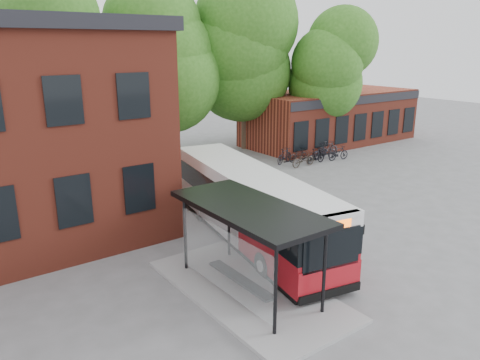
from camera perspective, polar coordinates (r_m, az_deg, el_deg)
ground at (r=18.64m, az=10.30°, el=-7.90°), size 100.00×100.00×0.00m
shop_row at (r=37.97m, az=10.95°, el=7.57°), size 14.00×6.20×4.00m
bus_shelter at (r=14.60m, az=1.03°, el=-8.43°), size 3.60×7.00×2.90m
bike_rail at (r=31.53m, az=8.93°, el=2.57°), size 5.20×0.10×0.38m
tree_0 at (r=28.39m, az=-23.20°, el=10.85°), size 7.92×7.92×11.00m
tree_1 at (r=31.68m, az=-11.00°, el=11.72°), size 7.92×7.92×10.40m
tree_2 at (r=34.42m, az=0.55°, el=12.85°), size 7.92×7.92×11.00m
tree_3 at (r=34.86m, az=11.33°, el=11.17°), size 7.04×7.04×9.28m
city_bus at (r=18.51m, az=1.11°, el=-3.14°), size 4.37×11.26×2.80m
bicycle_0 at (r=30.04m, az=7.72°, el=2.50°), size 1.83×0.65×0.96m
bicycle_1 at (r=30.71m, az=5.44°, el=2.95°), size 1.78×0.99×1.03m
bicycle_2 at (r=31.42m, az=7.10°, el=3.06°), size 1.71×0.73×0.87m
bicycle_3 at (r=30.97m, az=9.26°, el=2.91°), size 1.71×0.63×1.01m
bicycle_4 at (r=32.29m, az=10.22°, el=3.38°), size 1.96×1.01×0.98m
bicycle_5 at (r=32.18m, az=11.91°, el=3.24°), size 1.68×0.68×0.98m
bicycle_6 at (r=32.36m, az=9.78°, el=3.42°), size 1.96×1.23×0.97m
bicycle_7 at (r=33.49m, az=10.67°, el=3.83°), size 1.72×0.74×1.00m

